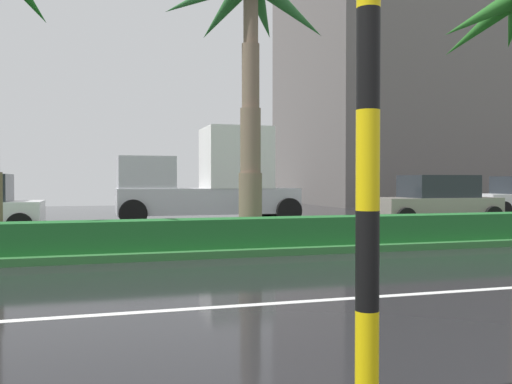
{
  "coord_description": "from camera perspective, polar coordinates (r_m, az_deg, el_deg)",
  "views": [
    {
      "loc": [
        5.97,
        -4.47,
        1.55
      ],
      "look_at": [
        9.94,
        9.2,
        1.24
      ],
      "focal_mm": 38.34,
      "sensor_mm": 36.0,
      "label": 1
    }
  ],
  "objects": [
    {
      "name": "car_in_traffic_fourth",
      "position": [
        19.65,
        18.21,
        -0.93
      ],
      "size": [
        4.3,
        2.02,
        1.72
      ],
      "rotation": [
        0.0,
        0.0,
        3.14
      ],
      "color": "gray",
      "rests_on": "ground_plane"
    },
    {
      "name": "box_truck_lead",
      "position": [
        19.81,
        -4.89,
        1.23
      ],
      "size": [
        6.4,
        2.64,
        3.46
      ],
      "rotation": [
        0.0,
        0.0,
        3.14
      ],
      "color": "silver",
      "rests_on": "ground_plane"
    },
    {
      "name": "building_far_right",
      "position": [
        40.18,
        15.12,
        11.04
      ],
      "size": [
        14.98,
        13.01,
        16.84
      ],
      "color": "#605B59",
      "rests_on": "ground_plane"
    },
    {
      "name": "palm_tree_centre_right",
      "position": [
        13.98,
        -0.56,
        17.16
      ],
      "size": [
        4.34,
        4.25,
        6.85
      ],
      "color": "#705D4B",
      "rests_on": "median_strip"
    }
  ]
}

